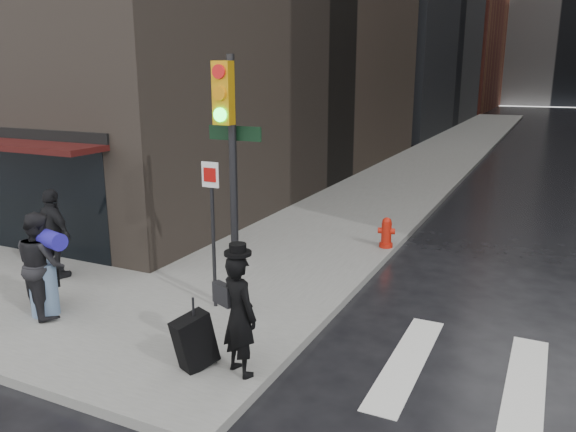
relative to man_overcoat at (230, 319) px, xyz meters
name	(u,v)px	position (x,y,z in m)	size (l,w,h in m)	color
ground	(170,342)	(-1.47, 0.57, -0.92)	(140.00, 140.00, 0.00)	black
sidewalk_left	(458,144)	(-1.47, 27.57, -0.85)	(4.00, 50.00, 0.15)	slate
man_overcoat	(230,319)	(0.00, 0.00, 0.00)	(1.23, 0.82, 1.85)	black
man_jeans	(42,264)	(-3.77, 0.27, 0.11)	(1.21, 1.04, 1.76)	black
man_greycoat	(54,234)	(-4.98, 1.63, 0.12)	(1.11, 0.63, 1.78)	black
traffic_light	(228,152)	(-1.01, 1.68, 1.94)	(1.05, 0.46, 4.21)	black
fire_hydrant	(386,234)	(0.33, 6.37, -0.46)	(0.41, 0.31, 0.71)	#AF180A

